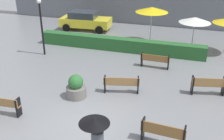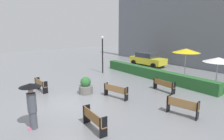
{
  "view_description": "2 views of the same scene",
  "coord_description": "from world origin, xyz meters",
  "views": [
    {
      "loc": [
        3.83,
        -8.38,
        6.61
      ],
      "look_at": [
        0.11,
        3.48,
        0.83
      ],
      "focal_mm": 43.3,
      "sensor_mm": 36.0,
      "label": 1
    },
    {
      "loc": [
        9.68,
        -4.38,
        4.35
      ],
      "look_at": [
        -0.97,
        3.92,
        1.37
      ],
      "focal_mm": 30.42,
      "sensor_mm": 36.0,
      "label": 2
    }
  ],
  "objects": [
    {
      "name": "bench_near_right",
      "position": [
        3.23,
        -0.37,
        0.51
      ],
      "size": [
        1.62,
        0.45,
        0.88
      ],
      "color": "olive",
      "rests_on": "ground"
    },
    {
      "name": "lamp_post",
      "position": [
        -5.44,
        6.22,
        2.24
      ],
      "size": [
        0.28,
        0.28,
        3.62
      ],
      "color": "black",
      "rests_on": "ground"
    },
    {
      "name": "bench_back_row",
      "position": [
        1.87,
        6.3,
        0.49
      ],
      "size": [
        1.71,
        0.41,
        0.82
      ],
      "color": "olive",
      "rests_on": "ground"
    },
    {
      "name": "pedestrian_with_umbrella",
      "position": [
        1.46,
        -2.39,
        1.31
      ],
      "size": [
        0.93,
        0.93,
        2.06
      ],
      "color": "#4C515B",
      "rests_on": "ground"
    },
    {
      "name": "building_facade",
      "position": [
        0.0,
        16.0,
        5.11
      ],
      "size": [
        28.0,
        1.2,
        10.23
      ],
      "primitive_type": "cube",
      "color": "slate",
      "rests_on": "ground"
    },
    {
      "name": "bench_far_right",
      "position": [
        4.82,
        3.9,
        0.54
      ],
      "size": [
        1.62,
        0.69,
        0.91
      ],
      "color": "#9E7242",
      "rests_on": "ground"
    },
    {
      "name": "bench_mid_center",
      "position": [
        0.79,
        2.82,
        0.5
      ],
      "size": [
        1.76,
        0.73,
        0.85
      ],
      "color": "#9E7242",
      "rests_on": "ground"
    },
    {
      "name": "patio_umbrella_white",
      "position": [
        3.81,
        9.84,
        2.15
      ],
      "size": [
        2.08,
        2.08,
        2.33
      ],
      "color": "silver",
      "rests_on": "ground"
    },
    {
      "name": "hedge_strip",
      "position": [
        -0.92,
        8.4,
        0.44
      ],
      "size": [
        11.45,
        0.7,
        0.88
      ],
      "primitive_type": "cube",
      "color": "#28602D",
      "rests_on": "ground"
    },
    {
      "name": "parked_car",
      "position": [
        -5.07,
        12.39,
        0.82
      ],
      "size": [
        4.31,
        2.2,
        1.57
      ],
      "color": "yellow",
      "rests_on": "ground"
    },
    {
      "name": "patio_umbrella_yellow",
      "position": [
        0.82,
        10.58,
        2.47
      ],
      "size": [
        2.3,
        2.3,
        2.66
      ],
      "color": "silver",
      "rests_on": "ground"
    },
    {
      "name": "planter_pot",
      "position": [
        -1.14,
        1.78,
        0.49
      ],
      "size": [
        0.95,
        0.95,
        1.15
      ],
      "color": "slate",
      "rests_on": "ground"
    },
    {
      "name": "bench_near_left",
      "position": [
        -3.49,
        -0.49,
        0.51
      ],
      "size": [
        1.55,
        0.43,
        0.85
      ],
      "color": "#9E7242",
      "rests_on": "ground"
    },
    {
      "name": "ground_plane",
      "position": [
        0.0,
        0.0,
        0.0
      ],
      "size": [
        60.0,
        60.0,
        0.0
      ],
      "primitive_type": "plane",
      "color": "gray"
    }
  ]
}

